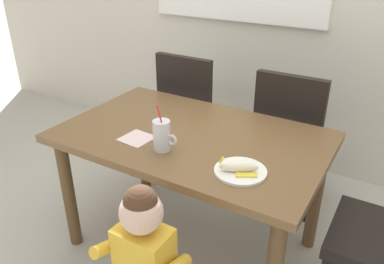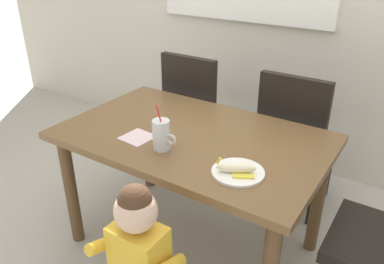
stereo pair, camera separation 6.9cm
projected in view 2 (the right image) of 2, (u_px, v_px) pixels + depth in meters
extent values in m
plane|color=#B7B2A8|center=(192.00, 242.00, 2.32)|extent=(24.00, 24.00, 0.00)
cube|color=brown|center=(193.00, 137.00, 2.00)|extent=(1.38, 0.86, 0.04)
cylinder|color=brown|center=(71.00, 191.00, 2.20)|extent=(0.07, 0.07, 0.70)
cylinder|color=brown|center=(148.00, 143.00, 2.72)|extent=(0.07, 0.07, 0.70)
cylinder|color=brown|center=(318.00, 199.00, 2.13)|extent=(0.07, 0.07, 0.70)
cube|color=black|center=(203.00, 117.00, 2.89)|extent=(0.44, 0.44, 0.06)
cube|color=black|center=(188.00, 91.00, 2.62)|extent=(0.42, 0.05, 0.48)
cylinder|color=black|center=(236.00, 141.00, 3.05)|extent=(0.04, 0.04, 0.42)
cylinder|color=black|center=(196.00, 130.00, 3.23)|extent=(0.04, 0.04, 0.42)
cylinder|color=black|center=(211.00, 162.00, 2.76)|extent=(0.04, 0.04, 0.42)
cylinder|color=black|center=(169.00, 148.00, 2.95)|extent=(0.04, 0.04, 0.42)
cube|color=black|center=(298.00, 143.00, 2.51)|extent=(0.44, 0.44, 0.06)
cube|color=black|center=(292.00, 116.00, 2.24)|extent=(0.42, 0.05, 0.48)
cylinder|color=black|center=(329.00, 170.00, 2.67)|extent=(0.04, 0.04, 0.42)
cylinder|color=black|center=(278.00, 155.00, 2.85)|extent=(0.04, 0.04, 0.42)
cylinder|color=black|center=(312.00, 197.00, 2.38)|extent=(0.04, 0.04, 0.42)
cylinder|color=black|center=(256.00, 178.00, 2.57)|extent=(0.04, 0.04, 0.42)
cube|color=black|center=(382.00, 246.00, 1.66)|extent=(0.44, 0.44, 0.06)
cylinder|color=black|center=(339.00, 245.00, 2.00)|extent=(0.04, 0.04, 0.42)
cube|color=gold|center=(140.00, 258.00, 1.54)|extent=(0.22, 0.15, 0.30)
sphere|color=beige|center=(136.00, 211.00, 1.44)|extent=(0.17, 0.17, 0.17)
sphere|color=#472D1E|center=(135.00, 201.00, 1.42)|extent=(0.13, 0.13, 0.13)
cylinder|color=gold|center=(110.00, 241.00, 1.58)|extent=(0.05, 0.24, 0.13)
cylinder|color=silver|center=(161.00, 135.00, 1.81)|extent=(0.08, 0.08, 0.15)
cylinder|color=#8C6647|center=(161.00, 140.00, 1.82)|extent=(0.07, 0.07, 0.08)
torus|color=silver|center=(171.00, 139.00, 1.78)|extent=(0.06, 0.01, 0.06)
cylinder|color=#E5333F|center=(161.00, 123.00, 1.77)|extent=(0.01, 0.08, 0.21)
cylinder|color=white|center=(238.00, 172.00, 1.64)|extent=(0.23, 0.23, 0.01)
ellipsoid|color=#F4EAC6|center=(236.00, 168.00, 1.62)|extent=(0.17, 0.12, 0.04)
cube|color=yellow|center=(243.00, 176.00, 1.60)|extent=(0.09, 0.07, 0.01)
cube|color=yellow|center=(240.00, 167.00, 1.66)|extent=(0.09, 0.07, 0.01)
cylinder|color=yellow|center=(219.00, 161.00, 1.61)|extent=(0.03, 0.02, 0.03)
cube|color=silver|center=(138.00, 137.00, 1.95)|extent=(0.16, 0.16, 0.00)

